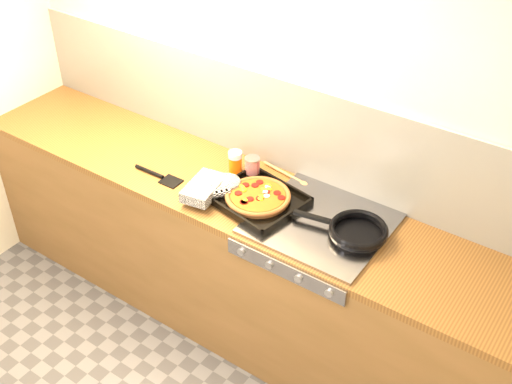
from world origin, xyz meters
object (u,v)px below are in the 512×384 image
Objects in this scene: tomato_can at (252,167)px; pizza_on_tray at (244,194)px; juice_glass at (235,162)px; frying_pan at (357,231)px.

pizza_on_tray is at bearing -65.96° from tomato_can.
juice_glass reaches higher than tomato_can.
frying_pan is at bearing 6.62° from pizza_on_tray.
pizza_on_tray reaches higher than frying_pan.
juice_glass reaches higher than frying_pan.
frying_pan is 0.67m from tomato_can.
pizza_on_tray is at bearing -173.38° from frying_pan.
frying_pan is (0.57, 0.07, -0.00)m from pizza_on_tray.
tomato_can is at bearing 168.92° from frying_pan.
tomato_can is at bearing 8.91° from juice_glass.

